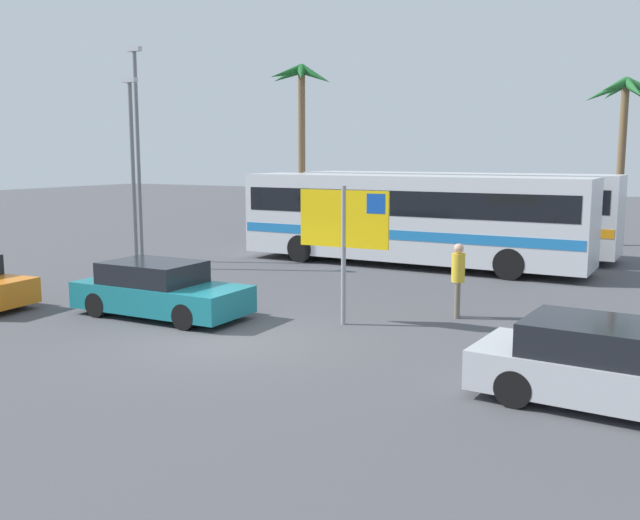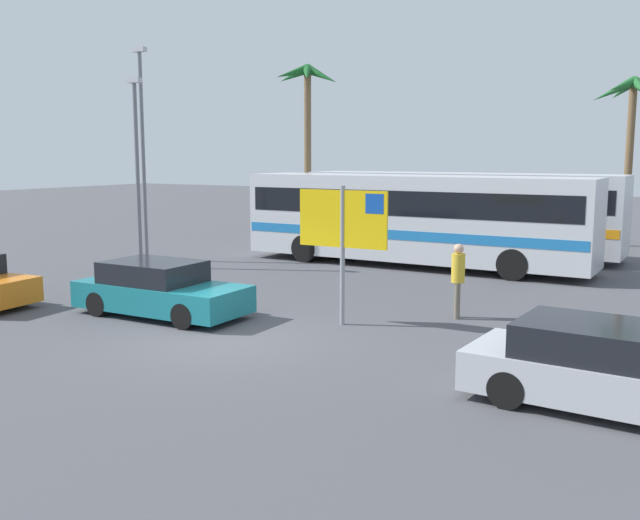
{
  "view_description": "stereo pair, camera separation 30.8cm",
  "coord_description": "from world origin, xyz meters",
  "px_view_note": "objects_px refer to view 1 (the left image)",
  "views": [
    {
      "loc": [
        8.95,
        -11.67,
        3.89
      ],
      "look_at": [
        0.49,
        3.47,
        1.3
      ],
      "focal_mm": 39.68,
      "sensor_mm": 36.0,
      "label": 1
    },
    {
      "loc": [
        9.21,
        -11.52,
        3.89
      ],
      "look_at": [
        0.49,
        3.47,
        1.3
      ],
      "focal_mm": 39.68,
      "sensor_mm": 36.0,
      "label": 2
    }
  ],
  "objects_px": {
    "car_teal": "(159,290)",
    "bus_front_coach": "(410,215)",
    "ferry_sign": "(346,224)",
    "pedestrian_by_bus": "(458,274)",
    "car_silver": "(612,367)",
    "bus_rear_coach": "(454,209)"
  },
  "relations": [
    {
      "from": "ferry_sign",
      "to": "pedestrian_by_bus",
      "type": "distance_m",
      "value": 3.08
    },
    {
      "from": "bus_front_coach",
      "to": "car_teal",
      "type": "height_order",
      "value": "bus_front_coach"
    },
    {
      "from": "car_silver",
      "to": "bus_front_coach",
      "type": "bearing_deg",
      "value": 127.78
    },
    {
      "from": "ferry_sign",
      "to": "pedestrian_by_bus",
      "type": "height_order",
      "value": "ferry_sign"
    },
    {
      "from": "car_teal",
      "to": "bus_front_coach",
      "type": "bearing_deg",
      "value": 76.18
    },
    {
      "from": "bus_front_coach",
      "to": "ferry_sign",
      "type": "bearing_deg",
      "value": -77.24
    },
    {
      "from": "bus_front_coach",
      "to": "car_silver",
      "type": "xyz_separation_m",
      "value": [
        8.06,
        -11.59,
        -1.15
      ]
    },
    {
      "from": "car_silver",
      "to": "pedestrian_by_bus",
      "type": "relative_size",
      "value": 2.44
    },
    {
      "from": "bus_rear_coach",
      "to": "car_silver",
      "type": "xyz_separation_m",
      "value": [
        7.73,
        -15.34,
        -1.15
      ]
    },
    {
      "from": "bus_front_coach",
      "to": "pedestrian_by_bus",
      "type": "relative_size",
      "value": 6.81
    },
    {
      "from": "pedestrian_by_bus",
      "to": "ferry_sign",
      "type": "bearing_deg",
      "value": 28.7
    },
    {
      "from": "ferry_sign",
      "to": "pedestrian_by_bus",
      "type": "bearing_deg",
      "value": 42.28
    },
    {
      "from": "ferry_sign",
      "to": "pedestrian_by_bus",
      "type": "relative_size",
      "value": 1.78
    },
    {
      "from": "ferry_sign",
      "to": "car_silver",
      "type": "height_order",
      "value": "ferry_sign"
    },
    {
      "from": "car_teal",
      "to": "car_silver",
      "type": "bearing_deg",
      "value": -8.34
    },
    {
      "from": "ferry_sign",
      "to": "car_teal",
      "type": "height_order",
      "value": "ferry_sign"
    },
    {
      "from": "car_teal",
      "to": "pedestrian_by_bus",
      "type": "height_order",
      "value": "pedestrian_by_bus"
    },
    {
      "from": "car_silver",
      "to": "car_teal",
      "type": "bearing_deg",
      "value": 175.62
    },
    {
      "from": "bus_rear_coach",
      "to": "pedestrian_by_bus",
      "type": "height_order",
      "value": "bus_rear_coach"
    },
    {
      "from": "ferry_sign",
      "to": "car_silver",
      "type": "bearing_deg",
      "value": -25.96
    },
    {
      "from": "bus_front_coach",
      "to": "car_silver",
      "type": "bearing_deg",
      "value": -55.2
    },
    {
      "from": "bus_rear_coach",
      "to": "car_silver",
      "type": "distance_m",
      "value": 17.22
    }
  ]
}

